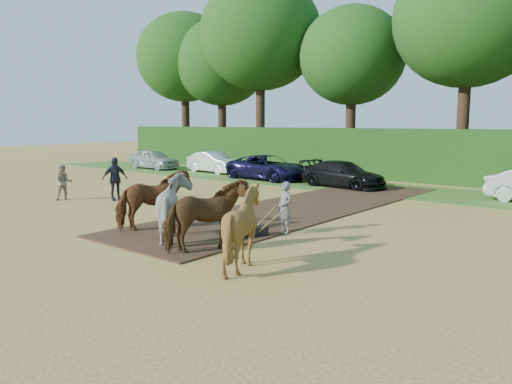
{
  "coord_description": "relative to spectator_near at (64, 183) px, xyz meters",
  "views": [
    {
      "loc": [
        12.48,
        -9.23,
        3.38
      ],
      "look_at": [
        3.54,
        1.62,
        1.4
      ],
      "focal_mm": 35.0,
      "sensor_mm": 36.0,
      "label": 1
    }
  ],
  "objects": [
    {
      "name": "hedgerow",
      "position": [
        7.61,
        16.49,
        0.72
      ],
      "size": [
        46.0,
        1.6,
        3.0
      ],
      "primitive_type": "cube",
      "color": "#14380F",
      "rests_on": "ground"
    },
    {
      "name": "treeline",
      "position": [
        5.92,
        19.68,
        8.2
      ],
      "size": [
        48.7,
        10.6,
        14.21
      ],
      "color": "#382616",
      "rests_on": "ground"
    },
    {
      "name": "spectator_far",
      "position": [
        1.72,
        1.42,
        0.16
      ],
      "size": [
        0.73,
        1.18,
        1.88
      ],
      "primitive_type": "imported",
      "rotation": [
        0.0,
        0.0,
        1.3
      ],
      "color": "#21222D",
      "rests_on": "ground"
    },
    {
      "name": "plough_team",
      "position": [
        10.31,
        -2.02,
        0.17
      ],
      "size": [
        6.65,
        4.87,
        1.91
      ],
      "color": "brown",
      "rests_on": "ground"
    },
    {
      "name": "spectator_near",
      "position": [
        0.0,
        0.0,
        0.0
      ],
      "size": [
        0.87,
        0.94,
        1.55
      ],
      "primitive_type": "imported",
      "rotation": [
        0.0,
        0.0,
        1.1
      ],
      "color": "#B8AF90",
      "rests_on": "ground"
    },
    {
      "name": "parked_cars",
      "position": [
        6.82,
        12.0,
        -0.07
      ],
      "size": [
        35.48,
        3.46,
        1.47
      ],
      "color": "silver",
      "rests_on": "ground"
    },
    {
      "name": "ground",
      "position": [
        7.61,
        -2.01,
        -0.78
      ],
      "size": [
        120.0,
        120.0,
        0.0
      ],
      "primitive_type": "plane",
      "color": "gold",
      "rests_on": "ground"
    },
    {
      "name": "grass_verge",
      "position": [
        7.61,
        11.99,
        -0.76
      ],
      "size": [
        50.0,
        5.0,
        0.03
      ],
      "primitive_type": "cube",
      "color": "#38601E",
      "rests_on": "ground"
    },
    {
      "name": "earth_strip",
      "position": [
        9.11,
        4.99,
        -0.75
      ],
      "size": [
        4.5,
        17.0,
        0.05
      ],
      "primitive_type": "cube",
      "color": "#472D1C",
      "rests_on": "ground"
    }
  ]
}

